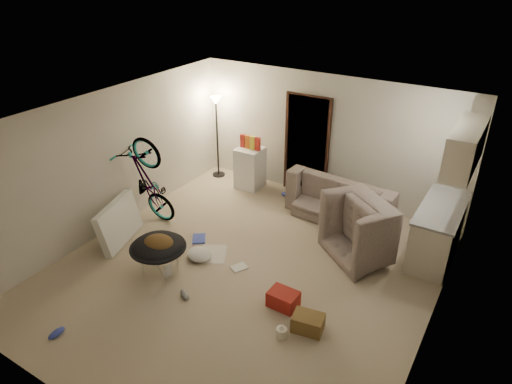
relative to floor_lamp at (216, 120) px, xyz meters
The scene contains 36 objects.
floor 3.81m from the floor_lamp, 47.83° to the right, with size 5.50×6.00×0.02m, color #B7A68D.
ceiling 3.77m from the floor_lamp, 47.83° to the right, with size 5.50×6.00×0.02m, color white.
wall_back 2.43m from the floor_lamp, ahead, with size 5.50×0.02×2.50m, color beige.
wall_front 6.15m from the floor_lamp, 67.02° to the right, with size 5.50×0.02×2.50m, color beige.
wall_left 2.67m from the floor_lamp, 97.74° to the right, with size 0.02×6.00×2.50m, color beige.
wall_right 5.80m from the floor_lamp, 27.18° to the right, with size 0.02×6.00×2.50m, color beige.
doorway 2.05m from the floor_lamp, ahead, with size 0.85×0.10×2.04m, color black.
door_trim 2.04m from the floor_lamp, ahead, with size 0.97×0.04×2.10m, color #321A11.
floor_lamp is the anchor object (origin of this frame).
kitchen_counter 4.95m from the floor_lamp, ahead, with size 0.60×1.50×0.88m, color beige.
counter_top 4.89m from the floor_lamp, ahead, with size 0.64×1.54×0.04m, color gray.
kitchen_uppers 5.04m from the floor_lamp, ahead, with size 0.38×1.40×0.65m, color beige.
sofa 3.22m from the floor_lamp, ahead, with size 2.07×0.81×0.60m, color #343A33.
armchair 4.22m from the floor_lamp, 15.04° to the right, with size 1.19×1.04×0.77m, color #343A33.
bicycle 2.41m from the floor_lamp, 87.46° to the right, with size 0.62×1.77×0.93m, color black.
book_asset 3.96m from the floor_lamp, 67.18° to the right, with size 0.16×0.21×0.02m, color #A32018.
mini_fridge 1.26m from the floor_lamp, ahead, with size 0.51×0.51×0.87m, color white.
snack_box_0 0.80m from the floor_lamp, ahead, with size 0.10×0.07×0.30m, color #A32018.
snack_box_1 0.91m from the floor_lamp, ahead, with size 0.10×0.07×0.30m, color orange.
snack_box_2 1.02m from the floor_lamp, ahead, with size 0.10×0.07×0.30m, color yellow.
snack_box_3 1.14m from the floor_lamp, ahead, with size 0.10×0.07×0.30m, color #A32018.
saucer_chair 3.69m from the floor_lamp, 69.14° to the right, with size 0.87×0.87×0.62m.
hoodie 3.69m from the floor_lamp, 68.56° to the right, with size 0.48×0.40×0.22m, color #51381B.
sofa_drape 2.24m from the floor_lamp, ahead, with size 0.56×0.46×0.28m, color black.
tv_box 3.19m from the floor_lamp, 88.12° to the right, with size 0.13×1.11×0.73m, color silver.
drink_case_a 5.15m from the floor_lamp, 40.67° to the right, with size 0.41×0.29×0.23m, color brown.
drink_case_b 4.64m from the floor_lamp, 42.54° to the right, with size 0.41×0.30×0.24m, color #A32018.
juicer 5.19m from the floor_lamp, 44.99° to the right, with size 0.14×0.14×0.20m.
newspaper 3.33m from the floor_lamp, 55.99° to the right, with size 0.41×0.54×0.01m, color beige.
book_blue 2.92m from the floor_lamp, 61.93° to the right, with size 0.22×0.30×0.03m, color #3041AF.
book_white 3.72m from the floor_lamp, 48.97° to the right, with size 0.19×0.24×0.02m, color silver.
shoe_0 2.20m from the floor_lamp, ahead, with size 0.25×0.10×0.09m, color #3041AF.
shoe_2 5.35m from the floor_lamp, 78.34° to the right, with size 0.25×0.10×0.09m, color #3041AF.
shoe_3 4.32m from the floor_lamp, 61.18° to the right, with size 0.24×0.10×0.09m, color slate.
clothes_lump_b 3.06m from the floor_lamp, ahead, with size 0.49×0.43×0.15m, color black.
clothes_lump_c 3.39m from the floor_lamp, 60.13° to the right, with size 0.44×0.38×0.14m, color silver.
Camera 1 is at (3.19, -4.84, 4.45)m, focal length 32.00 mm.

